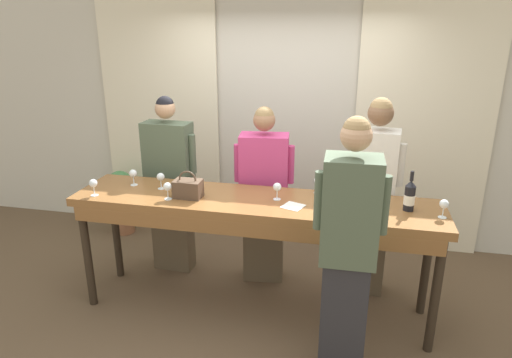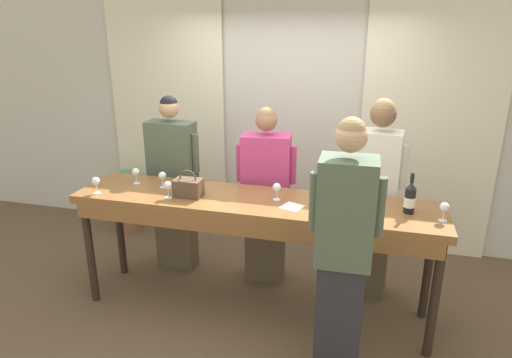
{
  "view_description": "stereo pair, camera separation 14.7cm",
  "coord_description": "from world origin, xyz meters",
  "px_view_note": "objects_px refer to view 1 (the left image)",
  "views": [
    {
      "loc": [
        0.75,
        -3.36,
        2.4
      ],
      "look_at": [
        0.0,
        0.06,
        1.18
      ],
      "focal_mm": 32.0,
      "sensor_mm": 36.0,
      "label": 1
    },
    {
      "loc": [
        0.9,
        -3.32,
        2.4
      ],
      "look_at": [
        0.0,
        0.06,
        1.18
      ],
      "focal_mm": 32.0,
      "sensor_mm": 36.0,
      "label": 2
    }
  ],
  "objects_px": {
    "guest_pink_top": "(264,196)",
    "wine_glass_back_left": "(93,184)",
    "wine_glass_front_right": "(318,181)",
    "wine_glass_center_left": "(161,177)",
    "wine_glass_back_mid": "(133,174)",
    "wine_glass_front_left": "(277,188)",
    "host_pouring": "(348,252)",
    "wine_glass_center_right": "(167,187)",
    "wine_glass_center_mid": "(373,196)",
    "wine_glass_front_mid": "(444,205)",
    "potted_plant": "(121,198)",
    "guest_cream_sweater": "(373,196)",
    "wine_bottle": "(410,196)",
    "handbag": "(188,188)",
    "guest_olive_jacket": "(170,185)",
    "tasting_bar": "(254,211)"
  },
  "relations": [
    {
      "from": "tasting_bar",
      "to": "wine_glass_back_mid",
      "type": "height_order",
      "value": "wine_glass_back_mid"
    },
    {
      "from": "wine_glass_front_left",
      "to": "guest_pink_top",
      "type": "height_order",
      "value": "guest_pink_top"
    },
    {
      "from": "wine_glass_front_left",
      "to": "wine_glass_center_left",
      "type": "height_order",
      "value": "same"
    },
    {
      "from": "wine_glass_center_mid",
      "to": "guest_olive_jacket",
      "type": "relative_size",
      "value": 0.08
    },
    {
      "from": "wine_glass_front_left",
      "to": "host_pouring",
      "type": "bearing_deg",
      "value": -47.24
    },
    {
      "from": "wine_glass_back_left",
      "to": "wine_glass_center_left",
      "type": "bearing_deg",
      "value": 29.69
    },
    {
      "from": "host_pouring",
      "to": "wine_glass_center_mid",
      "type": "bearing_deg",
      "value": 74.72
    },
    {
      "from": "wine_bottle",
      "to": "guest_olive_jacket",
      "type": "xyz_separation_m",
      "value": [
        -2.15,
        0.5,
        -0.26
      ]
    },
    {
      "from": "wine_glass_front_right",
      "to": "wine_glass_center_left",
      "type": "xyz_separation_m",
      "value": [
        -1.32,
        -0.19,
        0.0
      ]
    },
    {
      "from": "wine_glass_back_mid",
      "to": "host_pouring",
      "type": "xyz_separation_m",
      "value": [
        1.88,
        -0.7,
        -0.18
      ]
    },
    {
      "from": "wine_glass_center_mid",
      "to": "host_pouring",
      "type": "relative_size",
      "value": 0.08
    },
    {
      "from": "wine_bottle",
      "to": "wine_glass_back_mid",
      "type": "distance_m",
      "value": 2.31
    },
    {
      "from": "wine_glass_front_mid",
      "to": "wine_glass_center_right",
      "type": "xyz_separation_m",
      "value": [
        -2.11,
        -0.09,
        0.0
      ]
    },
    {
      "from": "wine_bottle",
      "to": "wine_glass_back_left",
      "type": "distance_m",
      "value": 2.52
    },
    {
      "from": "wine_glass_back_left",
      "to": "wine_glass_front_right",
      "type": "bearing_deg",
      "value": 14.24
    },
    {
      "from": "potted_plant",
      "to": "guest_cream_sweater",
      "type": "bearing_deg",
      "value": -12.77
    },
    {
      "from": "wine_glass_center_right",
      "to": "wine_glass_back_left",
      "type": "relative_size",
      "value": 1.0
    },
    {
      "from": "guest_olive_jacket",
      "to": "wine_glass_front_left",
      "type": "bearing_deg",
      "value": -23.52
    },
    {
      "from": "wine_bottle",
      "to": "guest_pink_top",
      "type": "height_order",
      "value": "guest_pink_top"
    },
    {
      "from": "wine_glass_center_right",
      "to": "guest_cream_sweater",
      "type": "xyz_separation_m",
      "value": [
        1.64,
        0.68,
        -0.2
      ]
    },
    {
      "from": "wine_glass_back_left",
      "to": "host_pouring",
      "type": "relative_size",
      "value": 0.08
    },
    {
      "from": "wine_glass_front_left",
      "to": "wine_glass_center_left",
      "type": "distance_m",
      "value": 1.02
    },
    {
      "from": "wine_glass_back_mid",
      "to": "host_pouring",
      "type": "distance_m",
      "value": 2.01
    },
    {
      "from": "wine_glass_front_right",
      "to": "guest_pink_top",
      "type": "distance_m",
      "value": 0.65
    },
    {
      "from": "wine_glass_back_mid",
      "to": "handbag",
      "type": "bearing_deg",
      "value": -16.63
    },
    {
      "from": "wine_glass_front_mid",
      "to": "wine_glass_center_right",
      "type": "bearing_deg",
      "value": -177.59
    },
    {
      "from": "handbag",
      "to": "host_pouring",
      "type": "distance_m",
      "value": 1.42
    },
    {
      "from": "wine_glass_front_right",
      "to": "wine_glass_center_left",
      "type": "relative_size",
      "value": 1.0
    },
    {
      "from": "handbag",
      "to": "guest_olive_jacket",
      "type": "bearing_deg",
      "value": 124.86
    },
    {
      "from": "wine_bottle",
      "to": "potted_plant",
      "type": "relative_size",
      "value": 0.41
    },
    {
      "from": "wine_glass_center_left",
      "to": "wine_glass_center_mid",
      "type": "height_order",
      "value": "same"
    },
    {
      "from": "wine_glass_center_left",
      "to": "wine_glass_back_mid",
      "type": "height_order",
      "value": "same"
    },
    {
      "from": "handbag",
      "to": "guest_pink_top",
      "type": "xyz_separation_m",
      "value": [
        0.51,
        0.6,
        -0.25
      ]
    },
    {
      "from": "handbag",
      "to": "guest_olive_jacket",
      "type": "height_order",
      "value": "guest_olive_jacket"
    },
    {
      "from": "handbag",
      "to": "guest_pink_top",
      "type": "relative_size",
      "value": 0.13
    },
    {
      "from": "wine_glass_center_right",
      "to": "guest_pink_top",
      "type": "height_order",
      "value": "guest_pink_top"
    },
    {
      "from": "guest_olive_jacket",
      "to": "host_pouring",
      "type": "relative_size",
      "value": 0.94
    },
    {
      "from": "guest_pink_top",
      "to": "wine_glass_back_mid",
      "type": "bearing_deg",
      "value": -158.33
    },
    {
      "from": "wine_glass_center_mid",
      "to": "wine_glass_center_left",
      "type": "bearing_deg",
      "value": 177.86
    },
    {
      "from": "wine_glass_center_mid",
      "to": "host_pouring",
      "type": "distance_m",
      "value": 0.65
    },
    {
      "from": "wine_glass_front_mid",
      "to": "wine_glass_back_mid",
      "type": "bearing_deg",
      "value": 176.39
    },
    {
      "from": "wine_glass_front_left",
      "to": "wine_glass_back_mid",
      "type": "bearing_deg",
      "value": 177.08
    },
    {
      "from": "wine_glass_front_mid",
      "to": "potted_plant",
      "type": "distance_m",
      "value": 3.58
    },
    {
      "from": "guest_cream_sweater",
      "to": "potted_plant",
      "type": "relative_size",
      "value": 2.37
    },
    {
      "from": "wine_glass_front_left",
      "to": "host_pouring",
      "type": "distance_m",
      "value": 0.88
    },
    {
      "from": "handbag",
      "to": "wine_glass_back_left",
      "type": "xyz_separation_m",
      "value": [
        -0.77,
        -0.14,
        0.03
      ]
    },
    {
      "from": "tasting_bar",
      "to": "wine_glass_front_left",
      "type": "bearing_deg",
      "value": 15.46
    },
    {
      "from": "guest_pink_top",
      "to": "wine_glass_back_left",
      "type": "bearing_deg",
      "value": -150.2
    },
    {
      "from": "wine_glass_back_left",
      "to": "potted_plant",
      "type": "height_order",
      "value": "wine_glass_back_left"
    },
    {
      "from": "potted_plant",
      "to": "guest_olive_jacket",
      "type": "bearing_deg",
      "value": -35.22
    }
  ]
}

